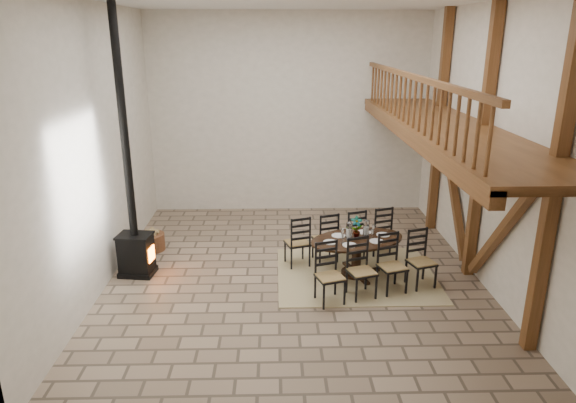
{
  "coord_description": "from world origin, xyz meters",
  "views": [
    {
      "loc": [
        -0.35,
        -8.99,
        4.42
      ],
      "look_at": [
        -0.11,
        0.4,
        1.37
      ],
      "focal_mm": 32.0,
      "sensor_mm": 36.0,
      "label": 1
    }
  ],
  "objects_px": {
    "log_basket": "(152,241)",
    "log_stack": "(136,250)",
    "dining_table": "(356,257)",
    "wood_stove": "(133,219)"
  },
  "relations": [
    {
      "from": "log_stack",
      "to": "dining_table",
      "type": "bearing_deg",
      "value": -11.18
    },
    {
      "from": "wood_stove",
      "to": "log_basket",
      "type": "height_order",
      "value": "wood_stove"
    },
    {
      "from": "log_basket",
      "to": "wood_stove",
      "type": "bearing_deg",
      "value": -90.24
    },
    {
      "from": "wood_stove",
      "to": "dining_table",
      "type": "bearing_deg",
      "value": 5.64
    },
    {
      "from": "dining_table",
      "to": "log_basket",
      "type": "bearing_deg",
      "value": 144.55
    },
    {
      "from": "dining_table",
      "to": "log_basket",
      "type": "height_order",
      "value": "dining_table"
    },
    {
      "from": "wood_stove",
      "to": "log_stack",
      "type": "relative_size",
      "value": 12.82
    },
    {
      "from": "log_basket",
      "to": "log_stack",
      "type": "bearing_deg",
      "value": -116.3
    },
    {
      "from": "dining_table",
      "to": "wood_stove",
      "type": "relative_size",
      "value": 0.56
    },
    {
      "from": "wood_stove",
      "to": "log_stack",
      "type": "xyz_separation_m",
      "value": [
        -0.22,
        0.74,
        -0.93
      ]
    }
  ]
}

